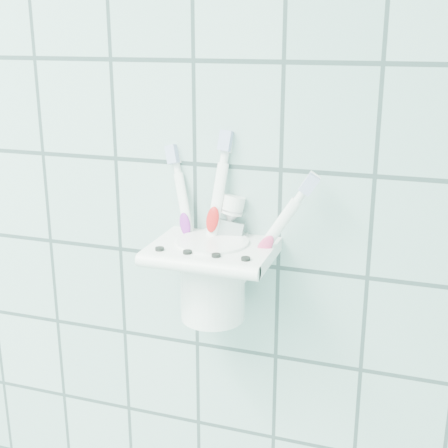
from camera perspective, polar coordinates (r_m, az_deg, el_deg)
name	(u,v)px	position (r m, az deg, el deg)	size (l,w,h in m)	color
holder_bracket	(213,252)	(0.71, -1.00, -2.58)	(0.14, 0.11, 0.04)	white
cup	(213,276)	(0.73, -1.04, -4.81)	(0.08, 0.08, 0.10)	white
toothbrush_pink	(201,228)	(0.72, -2.14, -0.38)	(0.06, 0.05, 0.20)	white
toothbrush_blue	(198,224)	(0.71, -2.39, 0.04)	(0.03, 0.06, 0.21)	white
toothbrush_orange	(218,230)	(0.71, -0.57, -0.55)	(0.10, 0.03, 0.19)	white
toothpaste_tube	(212,245)	(0.73, -1.10, -1.89)	(0.05, 0.04, 0.14)	silver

